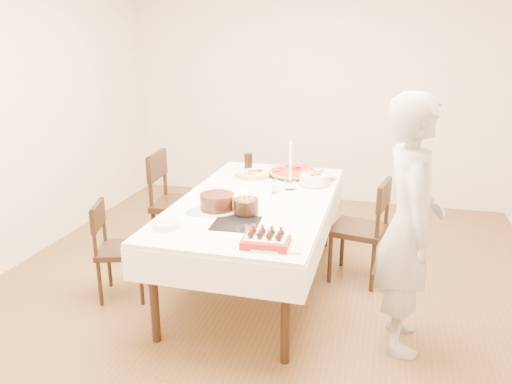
% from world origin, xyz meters
% --- Properties ---
extents(floor, '(5.00, 5.00, 0.00)m').
position_xyz_m(floor, '(0.00, 0.00, 0.00)').
color(floor, brown).
rests_on(floor, ground).
extents(wall_back, '(4.50, 0.04, 2.70)m').
position_xyz_m(wall_back, '(0.00, 2.50, 1.35)').
color(wall_back, silver).
rests_on(wall_back, floor).
extents(wall_front, '(4.50, 0.04, 2.70)m').
position_xyz_m(wall_front, '(0.00, -2.50, 1.35)').
color(wall_front, silver).
rests_on(wall_front, floor).
extents(wall_left, '(0.04, 5.00, 2.70)m').
position_xyz_m(wall_left, '(-2.25, 0.00, 1.35)').
color(wall_left, silver).
rests_on(wall_left, floor).
extents(dining_table, '(1.38, 2.26, 0.75)m').
position_xyz_m(dining_table, '(-0.08, 0.06, 0.38)').
color(dining_table, white).
rests_on(dining_table, floor).
extents(chair_right_savory, '(0.53, 0.53, 0.88)m').
position_xyz_m(chair_right_savory, '(0.70, 0.40, 0.44)').
color(chair_right_savory, black).
rests_on(chair_right_savory, floor).
extents(chair_left_savory, '(0.54, 0.54, 0.97)m').
position_xyz_m(chair_left_savory, '(-0.92, 0.49, 0.49)').
color(chair_left_savory, black).
rests_on(chair_left_savory, floor).
extents(chair_left_dessert, '(0.50, 0.50, 0.77)m').
position_xyz_m(chair_left_dessert, '(-1.03, -0.37, 0.39)').
color(chair_left_dessert, black).
rests_on(chair_left_dessert, floor).
extents(person, '(0.47, 0.65, 1.66)m').
position_xyz_m(person, '(1.05, -0.45, 0.83)').
color(person, '#B7B1AC').
rests_on(person, floor).
extents(pizza_white, '(0.37, 0.37, 0.04)m').
position_xyz_m(pizza_white, '(-0.27, 0.66, 0.77)').
color(pizza_white, beige).
rests_on(pizza_white, dining_table).
extents(pizza_pepperoni, '(0.64, 0.64, 0.04)m').
position_xyz_m(pizza_pepperoni, '(0.07, 0.82, 0.77)').
color(pizza_pepperoni, red).
rests_on(pizza_pepperoni, dining_table).
extents(red_placemat, '(0.34, 0.34, 0.01)m').
position_xyz_m(red_placemat, '(0.30, 0.70, 0.75)').
color(red_placemat, '#B21E1E').
rests_on(red_placemat, dining_table).
extents(pasta_bowl, '(0.28, 0.28, 0.08)m').
position_xyz_m(pasta_bowl, '(0.30, 0.56, 0.80)').
color(pasta_bowl, white).
rests_on(pasta_bowl, dining_table).
extents(taper_candle, '(0.11, 0.11, 0.42)m').
position_xyz_m(taper_candle, '(0.13, 0.37, 0.96)').
color(taper_candle, white).
rests_on(taper_candle, dining_table).
extents(shaker_pair, '(0.12, 0.12, 0.11)m').
position_xyz_m(shaker_pair, '(0.03, 0.22, 0.80)').
color(shaker_pair, white).
rests_on(shaker_pair, dining_table).
extents(cola_glass, '(0.10, 0.10, 0.15)m').
position_xyz_m(cola_glass, '(-0.39, 0.94, 0.82)').
color(cola_glass, black).
rests_on(cola_glass, dining_table).
extents(layer_cake, '(0.41, 0.41, 0.13)m').
position_xyz_m(layer_cake, '(-0.28, -0.28, 0.81)').
color(layer_cake, '#34190D').
rests_on(layer_cake, dining_table).
extents(cake_board, '(0.33, 0.33, 0.01)m').
position_xyz_m(cake_board, '(-0.07, -0.50, 0.75)').
color(cake_board, black).
rests_on(cake_board, dining_table).
extents(birthday_cake, '(0.23, 0.23, 0.17)m').
position_xyz_m(birthday_cake, '(-0.06, -0.30, 0.84)').
color(birthday_cake, '#311B0D').
rests_on(birthday_cake, dining_table).
extents(strawberry_box, '(0.29, 0.20, 0.07)m').
position_xyz_m(strawberry_box, '(0.22, -0.81, 0.79)').
color(strawberry_box, '#9E1812').
rests_on(strawberry_box, dining_table).
extents(box_lid, '(0.32, 0.24, 0.02)m').
position_xyz_m(box_lid, '(0.28, -0.81, 0.75)').
color(box_lid, beige).
rests_on(box_lid, dining_table).
extents(plate_stack, '(0.21, 0.21, 0.04)m').
position_xyz_m(plate_stack, '(-0.49, -0.68, 0.77)').
color(plate_stack, white).
rests_on(plate_stack, dining_table).
extents(china_plate, '(0.23, 0.23, 0.01)m').
position_xyz_m(china_plate, '(-0.40, -0.36, 0.75)').
color(china_plate, white).
rests_on(china_plate, dining_table).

